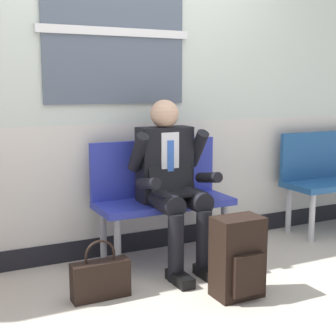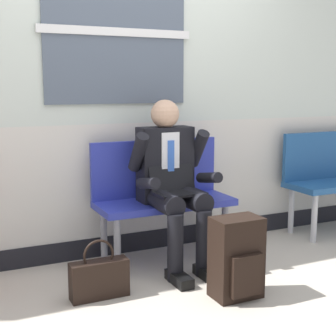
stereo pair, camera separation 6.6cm
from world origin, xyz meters
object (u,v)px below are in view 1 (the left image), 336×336
object	(u,v)px
person_seated	(172,180)
backpack	(238,258)
handbag	(101,278)
bench_with_person	(160,191)

from	to	relation	value
person_seated	backpack	distance (m)	0.79
person_seated	handbag	world-z (taller)	person_seated
handbag	backpack	bearing A→B (deg)	-24.53
backpack	handbag	xyz separation A→B (m)	(-0.78, 0.36, -0.12)
bench_with_person	backpack	xyz separation A→B (m)	(0.12, -0.87, -0.27)
backpack	handbag	world-z (taller)	backpack
bench_with_person	person_seated	size ratio (longest dim) A/B	0.85
bench_with_person	handbag	bearing A→B (deg)	-142.12
person_seated	backpack	size ratio (longest dim) A/B	2.37
bench_with_person	handbag	distance (m)	0.93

